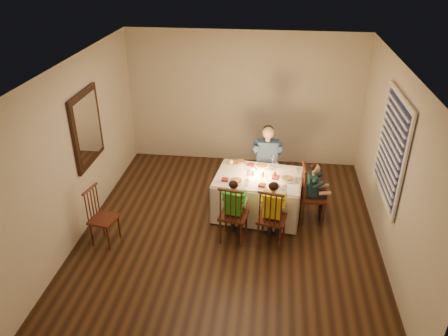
# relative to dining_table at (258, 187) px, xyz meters

# --- Properties ---
(ground) EXTENTS (5.00, 5.00, 0.00)m
(ground) POSITION_rel_dining_table_xyz_m (-0.40, -0.54, -0.51)
(ground) COLOR black
(ground) RESTS_ON ground
(wall_left) EXTENTS (0.02, 5.00, 2.60)m
(wall_left) POSITION_rel_dining_table_xyz_m (-2.65, -0.54, 0.79)
(wall_left) COLOR beige
(wall_left) RESTS_ON ground
(wall_right) EXTENTS (0.02, 5.00, 2.60)m
(wall_right) POSITION_rel_dining_table_xyz_m (1.85, -0.54, 0.79)
(wall_right) COLOR beige
(wall_right) RESTS_ON ground
(wall_back) EXTENTS (4.50, 0.02, 2.60)m
(wall_back) POSITION_rel_dining_table_xyz_m (-0.40, 1.96, 0.79)
(wall_back) COLOR beige
(wall_back) RESTS_ON ground
(ceiling) EXTENTS (5.00, 5.00, 0.00)m
(ceiling) POSITION_rel_dining_table_xyz_m (-0.40, -0.54, 2.09)
(ceiling) COLOR white
(ceiling) RESTS_ON wall_back
(dining_table) EXTENTS (1.47, 1.13, 0.68)m
(dining_table) POSITION_rel_dining_table_xyz_m (0.00, 0.00, 0.00)
(dining_table) COLOR silver
(dining_table) RESTS_ON ground
(chair_adult) EXTENTS (0.41, 0.39, 0.97)m
(chair_adult) POSITION_rel_dining_table_xyz_m (0.11, 0.70, -0.51)
(chair_adult) COLOR #3C1C10
(chair_adult) RESTS_ON ground
(chair_near_left) EXTENTS (0.45, 0.44, 0.97)m
(chair_near_left) POSITION_rel_dining_table_xyz_m (-0.32, -0.73, -0.51)
(chair_near_left) COLOR #3C1C10
(chair_near_left) RESTS_ON ground
(chair_near_right) EXTENTS (0.46, 0.45, 0.97)m
(chair_near_right) POSITION_rel_dining_table_xyz_m (0.24, -0.75, -0.51)
(chair_near_right) COLOR #3C1C10
(chair_near_right) RESTS_ON ground
(chair_end) EXTENTS (0.40, 0.42, 0.97)m
(chair_end) POSITION_rel_dining_table_xyz_m (0.87, -0.07, -0.51)
(chair_end) COLOR #3C1C10
(chair_end) RESTS_ON ground
(chair_extra) EXTENTS (0.42, 0.44, 0.90)m
(chair_extra) POSITION_rel_dining_table_xyz_m (-2.21, -1.02, -0.51)
(chair_extra) COLOR #3C1C10
(chair_extra) RESTS_ON ground
(adult) EXTENTS (0.49, 0.45, 1.27)m
(adult) POSITION_rel_dining_table_xyz_m (0.11, 0.70, -0.51)
(adult) COLOR navy
(adult) RESTS_ON ground
(child_green) EXTENTS (0.38, 0.35, 1.03)m
(child_green) POSITION_rel_dining_table_xyz_m (-0.32, -0.73, -0.51)
(child_green) COLOR green
(child_green) RESTS_ON ground
(child_yellow) EXTENTS (0.40, 0.38, 1.06)m
(child_yellow) POSITION_rel_dining_table_xyz_m (0.24, -0.75, -0.51)
(child_yellow) COLOR yellow
(child_yellow) RESTS_ON ground
(child_teal) EXTENTS (0.31, 0.34, 1.01)m
(child_teal) POSITION_rel_dining_table_xyz_m (0.87, -0.07, -0.51)
(child_teal) COLOR #17353B
(child_teal) RESTS_ON ground
(setting_adult) EXTENTS (0.29, 0.29, 0.02)m
(setting_adult) POSITION_rel_dining_table_xyz_m (0.04, 0.32, 0.21)
(setting_adult) COLOR white
(setting_adult) RESTS_ON dining_table
(setting_green) EXTENTS (0.29, 0.29, 0.02)m
(setting_green) POSITION_rel_dining_table_xyz_m (-0.34, -0.23, 0.21)
(setting_green) COLOR white
(setting_green) RESTS_ON dining_table
(setting_yellow) EXTENTS (0.29, 0.29, 0.02)m
(setting_yellow) POSITION_rel_dining_table_xyz_m (0.25, -0.33, 0.21)
(setting_yellow) COLOR white
(setting_yellow) RESTS_ON dining_table
(setting_teal) EXTENTS (0.29, 0.29, 0.02)m
(setting_teal) POSITION_rel_dining_table_xyz_m (0.45, -0.07, 0.21)
(setting_teal) COLOR white
(setting_teal) RESTS_ON dining_table
(candle_left) EXTENTS (0.06, 0.06, 0.10)m
(candle_left) POSITION_rel_dining_table_xyz_m (-0.09, 0.01, 0.25)
(candle_left) COLOR white
(candle_left) RESTS_ON dining_table
(candle_right) EXTENTS (0.06, 0.06, 0.10)m
(candle_right) POSITION_rel_dining_table_xyz_m (0.06, -0.01, 0.25)
(candle_right) COLOR white
(candle_right) RESTS_ON dining_table
(squash) EXTENTS (0.09, 0.09, 0.09)m
(squash) POSITION_rel_dining_table_xyz_m (-0.48, 0.34, 0.25)
(squash) COLOR yellow
(squash) RESTS_ON dining_table
(orange_fruit) EXTENTS (0.08, 0.08, 0.08)m
(orange_fruit) POSITION_rel_dining_table_xyz_m (0.24, 0.02, 0.24)
(orange_fruit) COLOR #F35314
(orange_fruit) RESTS_ON dining_table
(serving_bowl) EXTENTS (0.24, 0.24, 0.05)m
(serving_bowl) POSITION_rel_dining_table_xyz_m (-0.33, 0.36, 0.23)
(serving_bowl) COLOR white
(serving_bowl) RESTS_ON dining_table
(wall_mirror) EXTENTS (0.06, 0.95, 1.15)m
(wall_mirror) POSITION_rel_dining_table_xyz_m (-2.62, -0.24, 0.99)
(wall_mirror) COLOR black
(wall_mirror) RESTS_ON wall_left
(window_blinds) EXTENTS (0.07, 1.34, 1.54)m
(window_blinds) POSITION_rel_dining_table_xyz_m (1.80, -0.44, 0.99)
(window_blinds) COLOR #0C1333
(window_blinds) RESTS_ON wall_right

